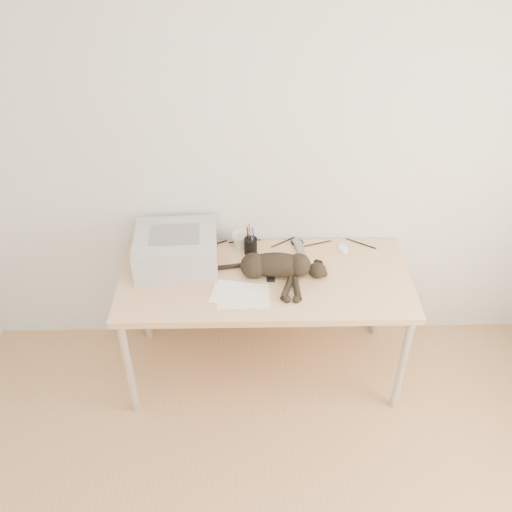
{
  "coord_description": "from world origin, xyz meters",
  "views": [
    {
      "loc": [
        -0.1,
        -1.02,
        2.73
      ],
      "look_at": [
        -0.05,
        1.34,
        0.92
      ],
      "focal_mm": 40.0,
      "sensor_mm": 36.0,
      "label": 1
    }
  ],
  "objects_px": {
    "printer": "(176,250)",
    "mouse": "(343,247)",
    "cat": "(274,266)",
    "desk": "(264,285)",
    "pen_cup": "(251,246)",
    "mug": "(240,241)"
  },
  "relations": [
    {
      "from": "desk",
      "to": "cat",
      "type": "bearing_deg",
      "value": -55.42
    },
    {
      "from": "cat",
      "to": "mouse",
      "type": "xyz_separation_m",
      "value": [
        0.41,
        0.23,
        -0.05
      ]
    },
    {
      "from": "desk",
      "to": "printer",
      "type": "distance_m",
      "value": 0.54
    },
    {
      "from": "desk",
      "to": "pen_cup",
      "type": "height_order",
      "value": "pen_cup"
    },
    {
      "from": "cat",
      "to": "desk",
      "type": "bearing_deg",
      "value": 129.67
    },
    {
      "from": "cat",
      "to": "pen_cup",
      "type": "bearing_deg",
      "value": 127.11
    },
    {
      "from": "desk",
      "to": "printer",
      "type": "relative_size",
      "value": 3.45
    },
    {
      "from": "desk",
      "to": "mug",
      "type": "height_order",
      "value": "mug"
    },
    {
      "from": "desk",
      "to": "mug",
      "type": "xyz_separation_m",
      "value": [
        -0.14,
        0.19,
        0.18
      ]
    },
    {
      "from": "pen_cup",
      "to": "mug",
      "type": "bearing_deg",
      "value": 132.73
    },
    {
      "from": "printer",
      "to": "mug",
      "type": "bearing_deg",
      "value": 23.97
    },
    {
      "from": "desk",
      "to": "mouse",
      "type": "relative_size",
      "value": 15.37
    },
    {
      "from": "cat",
      "to": "mug",
      "type": "relative_size",
      "value": 6.51
    },
    {
      "from": "cat",
      "to": "mouse",
      "type": "relative_size",
      "value": 6.09
    },
    {
      "from": "printer",
      "to": "mouse",
      "type": "xyz_separation_m",
      "value": [
        0.95,
        0.12,
        -0.09
      ]
    },
    {
      "from": "mug",
      "to": "mouse",
      "type": "xyz_separation_m",
      "value": [
        0.6,
        -0.03,
        -0.03
      ]
    },
    {
      "from": "desk",
      "to": "mouse",
      "type": "bearing_deg",
      "value": 19.02
    },
    {
      "from": "mug",
      "to": "pen_cup",
      "type": "distance_m",
      "value": 0.09
    },
    {
      "from": "mug",
      "to": "pen_cup",
      "type": "relative_size",
      "value": 0.51
    },
    {
      "from": "pen_cup",
      "to": "mouse",
      "type": "relative_size",
      "value": 1.83
    },
    {
      "from": "mug",
      "to": "cat",
      "type": "bearing_deg",
      "value": -55.13
    },
    {
      "from": "printer",
      "to": "pen_cup",
      "type": "bearing_deg",
      "value": 12.7
    }
  ]
}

